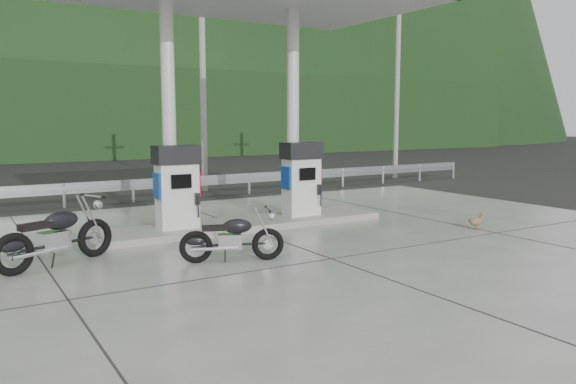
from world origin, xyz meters
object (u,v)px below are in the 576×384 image
duck (476,222)px  gas_pump_left (177,187)px  motorcycle_left (56,237)px  motorcycle_right (232,239)px  gas_pump_right (301,179)px

duck → gas_pump_left: bearing=156.6°
motorcycle_left → motorcycle_right: 3.00m
motorcycle_right → gas_pump_left: bearing=110.9°
motorcycle_left → duck: (8.79, -1.55, -0.34)m
gas_pump_left → motorcycle_right: gas_pump_left is taller
motorcycle_right → duck: size_ratio=3.79×
gas_pump_left → gas_pump_right: size_ratio=1.00×
gas_pump_left → gas_pump_right: 3.20m
motorcycle_right → duck: 6.10m
gas_pump_right → motorcycle_right: (-3.20, -2.72, -0.64)m
gas_pump_left → motorcycle_left: (-2.70, -1.40, -0.55)m
gas_pump_right → duck: size_ratio=3.95×
gas_pump_left → motorcycle_left: gas_pump_left is taller
gas_pump_right → motorcycle_right: size_ratio=1.04×
motorcycle_left → motorcycle_right: size_ratio=1.22×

